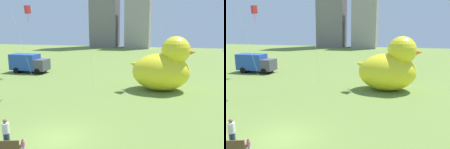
% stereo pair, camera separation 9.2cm
% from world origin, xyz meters
% --- Properties ---
extents(ground_plane, '(140.00, 140.00, 0.00)m').
position_xyz_m(ground_plane, '(0.00, 0.00, 0.00)').
color(ground_plane, olive).
extents(park_bench, '(1.55, 0.88, 0.90)m').
position_xyz_m(park_bench, '(-1.73, -2.57, 0.47)').
color(park_bench, brown).
rests_on(park_bench, ground).
extents(person_adult, '(0.41, 0.41, 1.69)m').
position_xyz_m(person_adult, '(-2.36, -1.73, 0.93)').
color(person_adult, '#38476B').
rests_on(person_adult, ground).
extents(person_child, '(0.21, 0.21, 0.84)m').
position_xyz_m(person_child, '(-0.96, -2.17, 0.46)').
color(person_child, silver).
rests_on(person_child, ground).
extents(giant_inflatable_duck, '(7.20, 4.62, 5.97)m').
position_xyz_m(giant_inflatable_duck, '(6.06, 13.26, 2.54)').
color(giant_inflatable_duck, yellow).
rests_on(giant_inflatable_duck, ground).
extents(box_truck, '(5.82, 2.44, 2.85)m').
position_xyz_m(box_truck, '(-14.27, 18.67, 1.44)').
color(box_truck, '#264CA5').
rests_on(box_truck, ground).
extents(kite_red, '(2.99, 2.17, 9.83)m').
position_xyz_m(kite_red, '(-12.59, 16.74, 9.21)').
color(kite_red, silver).
rests_on(kite_red, ground).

